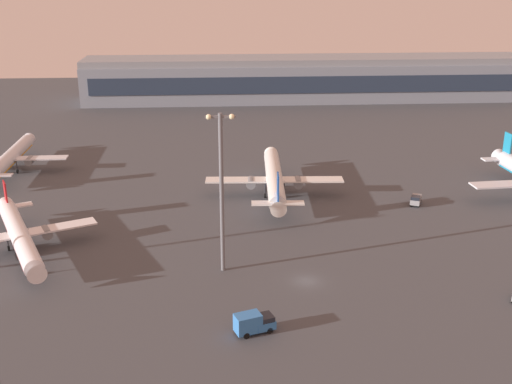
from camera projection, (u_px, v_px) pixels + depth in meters
ground_plane at (307, 281)px, 102.74m from camera, size 416.00×416.00×0.00m
terminal_building at (306, 79)px, 241.77m from camera, size 168.31×22.40×16.40m
airplane_taxiway_distant at (19, 235)px, 112.04m from camera, size 26.45×33.48×9.10m
airplane_far_stand at (274, 179)px, 140.49m from camera, size 30.80×39.57×10.15m
airplane_mid_apron at (10, 158)px, 156.99m from camera, size 28.41×36.57×9.40m
cargo_loader at (416, 200)px, 135.49m from camera, size 3.50×4.58×2.25m
catering_truck at (254, 323)px, 87.69m from camera, size 6.11×4.09×3.05m
apron_light_west at (222, 184)px, 101.34m from camera, size 4.80×0.90×27.04m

